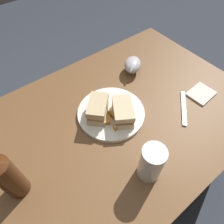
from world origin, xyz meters
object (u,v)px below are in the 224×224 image
sandwich_half_left (98,109)px  cider_bottle (6,176)px  sandwich_half_right (123,112)px  gravy_boat (133,65)px  pint_glass (151,164)px  napkin (201,94)px  plate (111,113)px  fork (184,108)px

sandwich_half_left → cider_bottle: size_ratio=0.48×
sandwich_half_right → gravy_boat: 0.29m
sandwich_half_right → gravy_boat: size_ratio=1.05×
pint_glass → napkin: pint_glass is taller
gravy_boat → napkin: bearing=115.0°
plate → cider_bottle: cider_bottle is taller
pint_glass → gravy_boat: bearing=-125.3°
fork → cider_bottle: bearing=-51.2°
plate → sandwich_half_right: (-0.02, 0.05, 0.04)m
plate → pint_glass: (0.05, 0.27, 0.05)m
sandwich_half_left → sandwich_half_right: sandwich_half_left is taller
sandwich_half_right → fork: 0.26m
sandwich_half_right → pint_glass: 0.23m
sandwich_half_left → sandwich_half_right: (-0.07, 0.07, -0.00)m
sandwich_half_left → pint_glass: size_ratio=0.89×
sandwich_half_right → pint_glass: bearing=71.9°
sandwich_half_right → cider_bottle: 0.43m
gravy_boat → fork: 0.30m
sandwich_half_right → fork: bearing=154.3°
napkin → pint_glass: bearing=14.5°
plate → napkin: size_ratio=2.43×
sandwich_half_right → pint_glass: pint_glass is taller
cider_bottle → fork: 0.67m
plate → fork: 0.30m
napkin → fork: 0.12m
sandwich_half_left → gravy_boat: size_ratio=0.97×
sandwich_half_right → pint_glass: size_ratio=0.96×
pint_glass → gravy_boat: size_ratio=1.09×
cider_bottle → napkin: 0.79m
sandwich_half_right → napkin: 0.37m
plate → sandwich_half_left: 0.07m
plate → gravy_boat: gravy_boat is taller
sandwich_half_right → napkin: sandwich_half_right is taller
gravy_boat → fork: bearing=93.2°
plate → cider_bottle: (0.41, 0.06, 0.10)m
cider_bottle → gravy_boat: bearing=-162.9°
plate → napkin: (-0.37, 0.16, -0.00)m
sandwich_half_left → cider_bottle: (0.36, 0.08, 0.06)m
plate → sandwich_half_right: size_ratio=1.94×
pint_glass → sandwich_half_left: bearing=-90.9°
plate → pint_glass: size_ratio=1.86×
sandwich_half_right → cider_bottle: cider_bottle is taller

